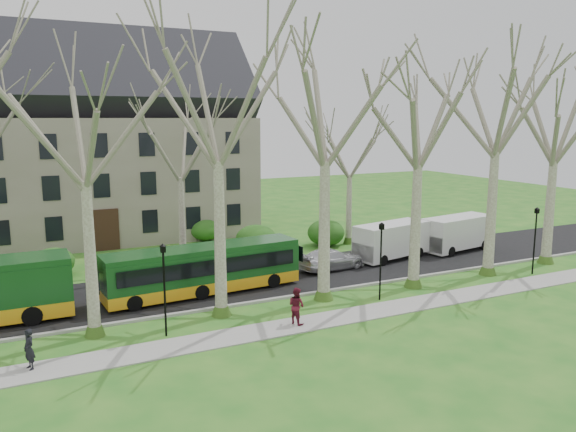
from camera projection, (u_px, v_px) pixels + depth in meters
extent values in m
plane|color=#22661D|center=(274.00, 310.00, 29.58)|extent=(120.00, 120.00, 0.00)
cube|color=gray|center=(296.00, 325.00, 27.36)|extent=(70.00, 2.00, 0.06)
cube|color=black|center=(237.00, 283.00, 34.44)|extent=(80.00, 8.00, 0.06)
cube|color=#A5A39E|center=(263.00, 301.00, 30.90)|extent=(80.00, 0.25, 0.14)
cube|color=gray|center=(91.00, 178.00, 47.37)|extent=(26.00, 12.00, 10.00)
cylinder|color=black|center=(165.00, 295.00, 25.76)|extent=(0.10, 0.10, 4.00)
cube|color=black|center=(163.00, 249.00, 25.39)|extent=(0.22, 0.22, 0.30)
cylinder|color=black|center=(381.00, 265.00, 30.94)|extent=(0.10, 0.10, 4.00)
cube|color=black|center=(382.00, 227.00, 30.57)|extent=(0.22, 0.22, 0.30)
cylinder|color=black|center=(534.00, 244.00, 36.13)|extent=(0.10, 0.10, 4.00)
cube|color=black|center=(537.00, 211.00, 35.76)|extent=(0.22, 0.22, 0.30)
ellipsoid|color=#215A19|center=(53.00, 261.00, 35.71)|extent=(2.60, 2.60, 2.00)
ellipsoid|color=#215A19|center=(256.00, 241.00, 41.76)|extent=(2.60, 2.60, 2.00)
ellipsoid|color=#215A19|center=(326.00, 233.00, 44.35)|extent=(2.60, 2.60, 2.00)
ellipsoid|color=#215A19|center=(205.00, 229.00, 46.21)|extent=(2.60, 2.60, 2.00)
imported|color=silver|center=(332.00, 259.00, 37.29)|extent=(4.92, 2.47, 1.37)
imported|color=black|center=(29.00, 349.00, 22.41)|extent=(0.60, 0.72, 1.67)
imported|color=maroon|center=(296.00, 306.00, 27.37)|extent=(0.95, 1.07, 1.82)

